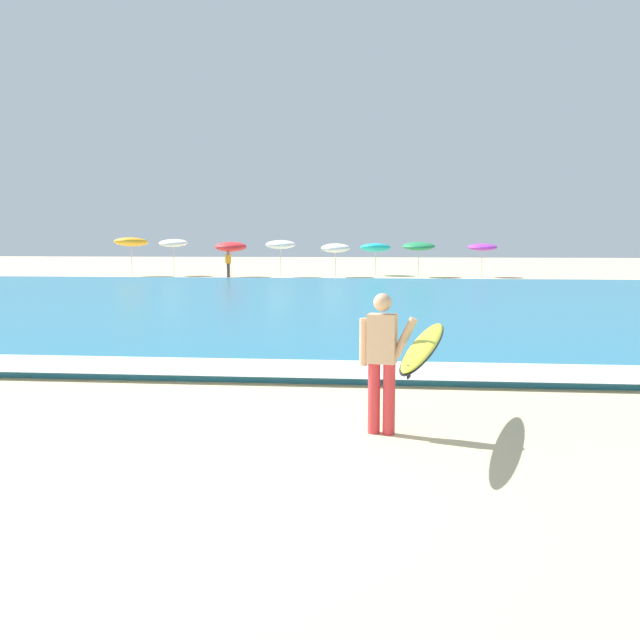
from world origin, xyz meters
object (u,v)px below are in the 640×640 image
at_px(beach_umbrella_0, 131,242).
at_px(beach_umbrella_5, 375,248).
at_px(beach_umbrella_2, 231,247).
at_px(beach_umbrella_6, 419,246).
at_px(beachgoer_near_row_left, 228,263).
at_px(beach_umbrella_4, 336,248).
at_px(beach_umbrella_7, 482,247).
at_px(surfer_with_board, 403,351).
at_px(beach_umbrella_1, 173,243).
at_px(beach_umbrella_3, 281,245).

relative_size(beach_umbrella_0, beach_umbrella_5, 1.17).
relative_size(beach_umbrella_0, beach_umbrella_2, 1.13).
height_order(beach_umbrella_6, beachgoer_near_row_left, beach_umbrella_6).
distance_m(beach_umbrella_4, beach_umbrella_7, 9.00).
height_order(surfer_with_board, beach_umbrella_2, beach_umbrella_2).
xyz_separation_m(beach_umbrella_2, beach_umbrella_6, (11.59, 0.80, 0.03)).
bearing_deg(beach_umbrella_5, beach_umbrella_0, -171.15).
height_order(beach_umbrella_2, beach_umbrella_4, beach_umbrella_2).
relative_size(beach_umbrella_2, beach_umbrella_6, 0.99).
height_order(beach_umbrella_1, beach_umbrella_4, beach_umbrella_1).
bearing_deg(surfer_with_board, beachgoer_near_row_left, 106.53).
bearing_deg(beach_umbrella_1, beach_umbrella_5, 6.48).
xyz_separation_m(beach_umbrella_1, beach_umbrella_2, (3.91, -0.87, -0.22)).
bearing_deg(beach_umbrella_5, beach_umbrella_6, -29.54).
bearing_deg(beach_umbrella_1, beach_umbrella_7, 0.42).
bearing_deg(beach_umbrella_2, beach_umbrella_3, -3.09).
xyz_separation_m(beach_umbrella_1, beach_umbrella_5, (12.82, 1.46, -0.30)).
relative_size(beach_umbrella_4, beach_umbrella_7, 1.00).
relative_size(beach_umbrella_0, beach_umbrella_3, 1.08).
bearing_deg(surfer_with_board, beach_umbrella_5, 91.59).
distance_m(beach_umbrella_2, beach_umbrella_5, 9.21).
relative_size(beach_umbrella_0, beach_umbrella_4, 1.19).
xyz_separation_m(surfer_with_board, beach_umbrella_5, (-1.01, 36.44, 0.75)).
relative_size(surfer_with_board, beach_umbrella_3, 1.26).
height_order(beach_umbrella_0, beach_umbrella_6, beach_umbrella_0).
height_order(surfer_with_board, beach_umbrella_7, beach_umbrella_7).
distance_m(beach_umbrella_0, beach_umbrella_6, 17.96).
distance_m(beach_umbrella_0, beach_umbrella_1, 2.60).
bearing_deg(beach_umbrella_3, beach_umbrella_7, 5.48).
bearing_deg(beach_umbrella_6, beach_umbrella_4, -173.71).
relative_size(beach_umbrella_2, beach_umbrella_5, 1.03).
distance_m(beach_umbrella_0, beach_umbrella_4, 12.86).
xyz_separation_m(beach_umbrella_0, beach_umbrella_7, (21.81, 1.06, -0.31)).
relative_size(beach_umbrella_1, beach_umbrella_3, 1.03).
height_order(beach_umbrella_0, beach_umbrella_4, beach_umbrella_0).
xyz_separation_m(surfer_with_board, beach_umbrella_0, (-16.26, 34.06, 1.11)).
relative_size(beach_umbrella_1, beach_umbrella_5, 1.12).
xyz_separation_m(surfer_with_board, beach_umbrella_3, (-6.76, 33.94, 0.96)).
xyz_separation_m(beach_umbrella_1, beachgoer_near_row_left, (3.85, -1.35, -1.23)).
distance_m(surfer_with_board, beach_umbrella_3, 34.62).
xyz_separation_m(beach_umbrella_2, beach_umbrella_4, (6.51, 0.24, -0.08)).
xyz_separation_m(beach_umbrella_2, beach_umbrella_5, (8.91, 2.32, -0.08)).
relative_size(surfer_with_board, beachgoer_near_row_left, 1.84).
distance_m(surfer_with_board, beach_umbrella_7, 35.57).
height_order(surfer_with_board, beach_umbrella_5, beach_umbrella_5).
bearing_deg(surfer_with_board, beach_umbrella_3, 101.26).
distance_m(beach_umbrella_7, beachgoer_near_row_left, 15.63).
distance_m(surfer_with_board, beachgoer_near_row_left, 35.09).
distance_m(beach_umbrella_2, beach_umbrella_4, 6.51).
distance_m(beach_umbrella_1, beach_umbrella_7, 19.38).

